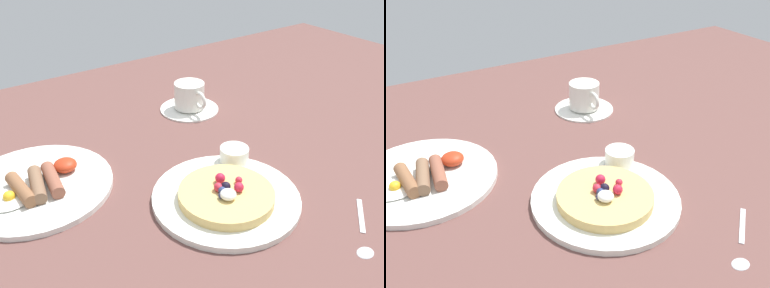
# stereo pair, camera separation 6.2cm
# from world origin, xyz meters

# --- Properties ---
(ground_plane) EXTENTS (2.07, 1.21, 0.03)m
(ground_plane) POSITION_xyz_m (0.00, 0.00, -0.01)
(ground_plane) COLOR brown
(pancake_plate) EXTENTS (0.25, 0.25, 0.01)m
(pancake_plate) POSITION_xyz_m (0.02, -0.12, 0.01)
(pancake_plate) COLOR white
(pancake_plate) RESTS_ON ground_plane
(pancake_with_berries) EXTENTS (0.16, 0.16, 0.03)m
(pancake_with_berries) POSITION_xyz_m (0.01, -0.13, 0.02)
(pancake_with_berries) COLOR tan
(pancake_with_berries) RESTS_ON pancake_plate
(syrup_ramekin) EXTENTS (0.05, 0.05, 0.03)m
(syrup_ramekin) POSITION_xyz_m (0.10, -0.05, 0.03)
(syrup_ramekin) COLOR white
(syrup_ramekin) RESTS_ON pancake_plate
(breakfast_plate) EXTENTS (0.27, 0.27, 0.01)m
(breakfast_plate) POSITION_xyz_m (-0.23, 0.10, 0.01)
(breakfast_plate) COLOR white
(breakfast_plate) RESTS_ON ground_plane
(fried_breakfast) EXTENTS (0.17, 0.10, 0.03)m
(fried_breakfast) POSITION_xyz_m (-0.23, 0.09, 0.02)
(fried_breakfast) COLOR brown
(fried_breakfast) RESTS_ON breakfast_plate
(coffee_saucer) EXTENTS (0.14, 0.14, 0.01)m
(coffee_saucer) POSITION_xyz_m (0.17, 0.21, 0.00)
(coffee_saucer) COLOR white
(coffee_saucer) RESTS_ON ground_plane
(coffee_cup) EXTENTS (0.07, 0.10, 0.06)m
(coffee_cup) POSITION_xyz_m (0.17, 0.21, 0.04)
(coffee_cup) COLOR white
(coffee_cup) RESTS_ON coffee_saucer
(teaspoon) EXTENTS (0.12, 0.10, 0.01)m
(teaspoon) POSITION_xyz_m (0.13, -0.31, 0.00)
(teaspoon) COLOR silver
(teaspoon) RESTS_ON ground_plane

